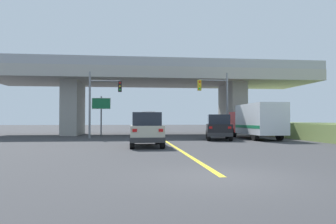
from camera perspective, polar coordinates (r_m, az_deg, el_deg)
ground at (r=35.39m, az=-2.37°, el=-4.06°), size 160.00×160.00×0.00m
overpass_bridge at (r=35.58m, az=-2.36°, el=4.95°), size 34.91×9.43×7.78m
lane_divider_stripe at (r=20.72m, az=0.47°, el=-5.83°), size 0.20×24.15×0.01m
suv_lead at (r=19.08m, az=-3.97°, el=-3.16°), size 1.91×4.69×2.02m
suv_crossing at (r=25.78m, az=9.07°, el=-2.73°), size 2.72×4.61×2.02m
box_truck at (r=27.56m, az=15.65°, el=-1.49°), size 2.33×7.55×2.91m
traffic_signal_nearside at (r=29.47m, az=8.96°, el=2.76°), size 2.86×0.36×5.97m
traffic_signal_farside at (r=28.37m, az=-12.10°, el=2.71°), size 2.86×0.36×5.84m
highway_sign at (r=32.79m, az=-11.95°, el=0.95°), size 1.88×0.17×4.01m
semi_truck_distant at (r=60.79m, az=-3.62°, el=-1.43°), size 2.33×7.60×3.20m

